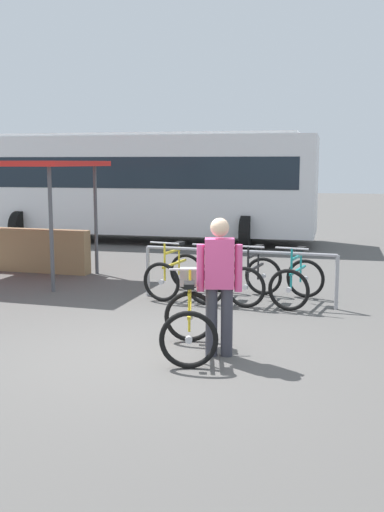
# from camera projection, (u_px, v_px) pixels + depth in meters

# --- Properties ---
(ground_plane) EXTENTS (80.00, 80.00, 0.00)m
(ground_plane) POSITION_uv_depth(u_px,v_px,m) (149.00, 353.00, 7.28)
(ground_plane) COLOR #514F4C
(bike_rack_rail) EXTENTS (3.20, 0.33, 0.88)m
(bike_rack_rail) POSITION_uv_depth(u_px,v_px,m) (238.00, 262.00, 9.83)
(bike_rack_rail) COLOR #99999E
(bike_rack_rail) RESTS_ON ground
(racked_bike_yellow) EXTENTS (0.85, 1.22, 0.98)m
(racked_bike_yellow) POSITION_uv_depth(u_px,v_px,m) (175.00, 274.00, 10.39)
(racked_bike_yellow) COLOR black
(racked_bike_yellow) RESTS_ON ground
(racked_bike_blue) EXTENTS (0.73, 1.12, 0.97)m
(racked_bike_blue) POSITION_uv_depth(u_px,v_px,m) (214.00, 277.00, 10.18)
(racked_bike_blue) COLOR black
(racked_bike_blue) RESTS_ON ground
(racked_bike_black) EXTENTS (0.84, 1.19, 0.97)m
(racked_bike_black) POSITION_uv_depth(u_px,v_px,m) (255.00, 279.00, 9.97)
(racked_bike_black) COLOR black
(racked_bike_black) RESTS_ON ground
(racked_bike_teal) EXTENTS (0.87, 1.21, 0.97)m
(racked_bike_teal) POSITION_uv_depth(u_px,v_px,m) (297.00, 282.00, 9.76)
(racked_bike_teal) COLOR black
(racked_bike_teal) RESTS_ON ground
(featured_bicycle) EXTENTS (0.87, 1.24, 0.97)m
(featured_bicycle) POSITION_uv_depth(u_px,v_px,m) (190.00, 316.00, 7.26)
(featured_bicycle) COLOR black
(featured_bicycle) RESTS_ON ground
(person_with_featured_bike) EXTENTS (0.52, 0.26, 1.64)m
(person_with_featured_bike) POSITION_uv_depth(u_px,v_px,m) (219.00, 281.00, 7.05)
(person_with_featured_bike) COLOR #383842
(person_with_featured_bike) RESTS_ON ground
(bus_distant) EXTENTS (10.02, 3.46, 3.08)m
(bus_distant) POSITION_uv_depth(u_px,v_px,m) (141.00, 181.00, 17.55)
(bus_distant) COLOR silver
(bus_distant) RESTS_ON ground
(market_stall) EXTENTS (3.24, 2.50, 2.30)m
(market_stall) POSITION_uv_depth(u_px,v_px,m) (24.00, 207.00, 12.11)
(market_stall) COLOR #4C4C51
(market_stall) RESTS_ON ground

